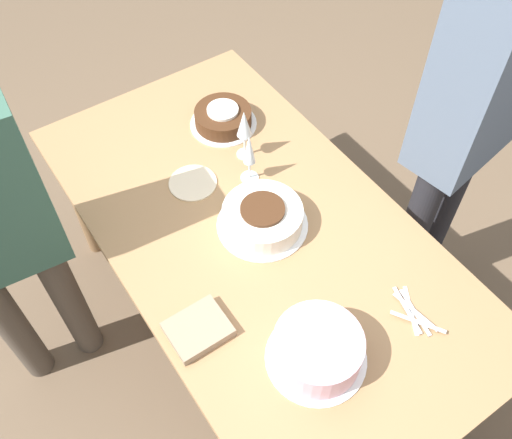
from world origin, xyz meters
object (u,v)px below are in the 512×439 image
object	(u,v)px
cake_back_decorated	(317,350)
cake_center_white	(262,217)
wine_glass_far	(249,152)
wine_glass_near	(244,126)
person_cutting	(475,104)
cake_front_chocolate	(223,118)

from	to	relation	value
cake_back_decorated	cake_center_white	bearing A→B (deg)	-16.81
cake_center_white	wine_glass_far	world-z (taller)	wine_glass_far
cake_center_white	wine_glass_near	size ratio (longest dim) A/B	1.47
wine_glass_far	person_cutting	xyz separation A→B (m)	(-0.38, -0.64, 0.17)
wine_glass_far	cake_front_chocolate	bearing A→B (deg)	-13.92
cake_center_white	wine_glass_near	distance (m)	0.36
wine_glass_far	person_cutting	distance (m)	0.76
cake_back_decorated	wine_glass_far	world-z (taller)	wine_glass_far
wine_glass_near	person_cutting	size ratio (longest dim) A/B	0.12
cake_center_white	wine_glass_near	bearing A→B (deg)	-23.36
cake_back_decorated	person_cutting	world-z (taller)	person_cutting
wine_glass_near	person_cutting	distance (m)	0.78
cake_front_chocolate	cake_back_decorated	bearing A→B (deg)	162.86
person_cutting	cake_back_decorated	bearing A→B (deg)	10.27
cake_back_decorated	wine_glass_near	world-z (taller)	wine_glass_near
wine_glass_far	person_cutting	bearing A→B (deg)	-120.48
cake_back_decorated	person_cutting	distance (m)	0.96
wine_glass_near	person_cutting	xyz separation A→B (m)	(-0.48, -0.59, 0.16)
cake_center_white	person_cutting	distance (m)	0.79
cake_front_chocolate	person_cutting	bearing A→B (deg)	-139.81
cake_center_white	cake_front_chocolate	bearing A→B (deg)	-17.46
cake_front_chocolate	wine_glass_far	size ratio (longest dim) A/B	1.23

